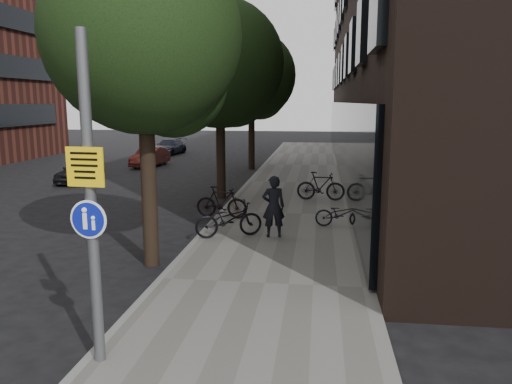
% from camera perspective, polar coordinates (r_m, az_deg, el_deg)
% --- Properties ---
extents(ground, '(120.00, 120.00, 0.00)m').
position_cam_1_polar(ground, '(7.68, -3.88, -19.80)').
color(ground, black).
rests_on(ground, ground).
extents(sidewalk, '(4.50, 60.00, 0.12)m').
position_cam_1_polar(sidewalk, '(16.97, 3.51, -2.62)').
color(sidewalk, slate).
rests_on(sidewalk, ground).
extents(curb_edge, '(0.15, 60.00, 0.13)m').
position_cam_1_polar(curb_edge, '(17.26, -3.97, -2.39)').
color(curb_edge, slate).
rests_on(curb_edge, ground).
extents(building_right_dark_brick, '(12.00, 40.00, 18.00)m').
position_cam_1_polar(building_right_dark_brick, '(29.84, 22.47, 19.49)').
color(building_right_dark_brick, black).
rests_on(building_right_dark_brick, ground).
extents(street_tree_near, '(4.40, 4.40, 7.50)m').
position_cam_1_polar(street_tree_near, '(11.87, -12.18, 16.18)').
color(street_tree_near, black).
rests_on(street_tree_near, ground).
extents(street_tree_mid, '(5.00, 5.00, 7.80)m').
position_cam_1_polar(street_tree_mid, '(20.07, -3.88, 13.89)').
color(street_tree_mid, black).
rests_on(street_tree_mid, ground).
extents(street_tree_far, '(5.00, 5.00, 7.80)m').
position_cam_1_polar(street_tree_far, '(28.94, -0.34, 12.80)').
color(street_tree_far, black).
rests_on(street_tree_far, ground).
extents(signpost, '(0.54, 0.16, 4.68)m').
position_cam_1_polar(signpost, '(7.26, -18.36, -1.06)').
color(signpost, '#595B5E').
rests_on(signpost, sidewalk).
extents(pedestrian, '(0.70, 0.52, 1.73)m').
position_cam_1_polar(pedestrian, '(13.82, 2.02, -1.66)').
color(pedestrian, black).
rests_on(pedestrian, sidewalk).
extents(parked_bike_facade_near, '(1.55, 0.58, 0.81)m').
position_cam_1_polar(parked_bike_facade_near, '(15.22, 9.69, -2.46)').
color(parked_bike_facade_near, black).
rests_on(parked_bike_facade_near, sidewalk).
extents(parked_bike_facade_far, '(1.85, 0.62, 1.10)m').
position_cam_1_polar(parked_bike_facade_far, '(19.21, 7.41, 0.68)').
color(parked_bike_facade_far, black).
rests_on(parked_bike_facade_far, sidewalk).
extents(parked_bike_curb_near, '(2.01, 1.37, 1.00)m').
position_cam_1_polar(parked_bike_curb_near, '(13.93, -3.14, -3.12)').
color(parked_bike_curb_near, black).
rests_on(parked_bike_curb_near, sidewalk).
extents(parked_bike_curb_far, '(1.77, 0.71, 1.04)m').
position_cam_1_polar(parked_bike_curb_far, '(16.20, -3.95, -1.16)').
color(parked_bike_curb_far, black).
rests_on(parked_bike_curb_far, sidewalk).
extents(parked_car_near, '(1.34, 3.29, 1.12)m').
position_cam_1_polar(parked_car_near, '(25.58, -19.47, 2.32)').
color(parked_car_near, black).
rests_on(parked_car_near, ground).
extents(parked_car_mid, '(1.50, 3.57, 1.15)m').
position_cam_1_polar(parked_car_mid, '(30.75, -12.01, 3.95)').
color(parked_car_mid, maroon).
rests_on(parked_car_mid, ground).
extents(parked_car_far, '(1.96, 4.05, 1.13)m').
position_cam_1_polar(parked_car_far, '(37.51, -9.89, 5.12)').
color(parked_car_far, black).
rests_on(parked_car_far, ground).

